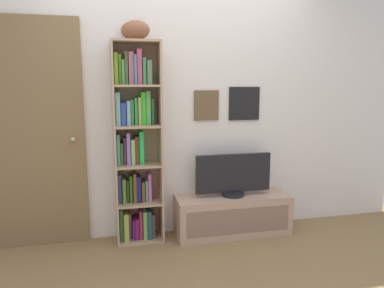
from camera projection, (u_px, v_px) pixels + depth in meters
name	position (u px, v px, depth m)	size (l,w,h in m)	color
back_wall	(180.00, 109.00, 3.42)	(4.80, 0.08, 2.45)	silver
bookshelf	(136.00, 147.00, 3.26)	(0.43, 0.27, 1.85)	tan
football	(135.00, 30.00, 3.06)	(0.26, 0.17, 0.17)	brown
tv_stand	(233.00, 215.00, 3.49)	(1.12, 0.37, 0.39)	tan
television	(233.00, 175.00, 3.42)	(0.75, 0.22, 0.41)	black
door	(35.00, 135.00, 3.12)	(0.85, 0.09, 2.05)	brown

